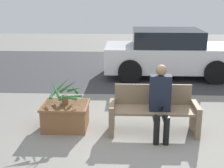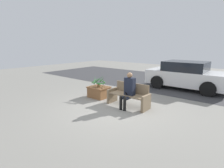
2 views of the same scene
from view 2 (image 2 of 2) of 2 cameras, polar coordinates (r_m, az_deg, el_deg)
The scene contains 7 objects.
ground_plane at distance 6.36m, azimuth 1.60°, elevation -7.90°, with size 30.00×30.00×0.00m, color gray.
road_surface at distance 11.24m, azimuth 19.65°, elevation 0.38°, with size 20.00×6.00×0.01m, color #38383A.
bench at distance 6.52m, azimuth 5.51°, elevation -3.75°, with size 1.59×0.56×0.84m.
person_seated at distance 6.25m, azimuth 5.36°, elevation -1.68°, with size 0.36×0.58×1.28m.
planter_box at distance 7.62m, azimuth -4.29°, elevation -2.47°, with size 0.86×0.71×0.47m.
potted_plant at distance 7.51m, azimuth -4.28°, elevation 0.84°, with size 0.62×0.66×0.47m.
parked_car at distance 9.83m, azimuth 23.09°, elevation 2.64°, with size 3.87×1.98×1.42m.
Camera 2 is at (3.65, -4.72, 2.21)m, focal length 28.00 mm.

